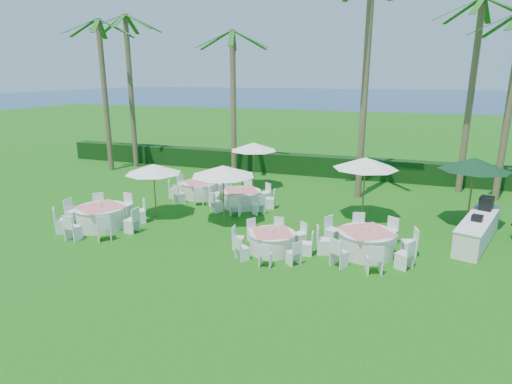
% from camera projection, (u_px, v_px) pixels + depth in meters
% --- Properties ---
extents(ground, '(120.00, 120.00, 0.00)m').
position_uv_depth(ground, '(237.00, 245.00, 15.41)').
color(ground, '#16570F').
rests_on(ground, ground).
extents(hedge, '(34.00, 1.00, 1.20)m').
position_uv_depth(hedge, '(308.00, 165.00, 26.19)').
color(hedge, black).
rests_on(hedge, ground).
extents(ocean, '(260.00, 260.00, 0.00)m').
position_uv_depth(ocean, '(384.00, 99.00, 108.37)').
color(ocean, '#082150').
rests_on(ocean, ground).
extents(banquet_table_a, '(3.46, 3.46, 1.04)m').
position_uv_depth(banquet_table_a, '(101.00, 216.00, 17.12)').
color(banquet_table_a, silver).
rests_on(banquet_table_a, ground).
extents(banquet_table_b, '(2.82, 2.82, 0.86)m').
position_uv_depth(banquet_table_b, '(272.00, 241.00, 14.77)').
color(banquet_table_b, silver).
rests_on(banquet_table_b, ground).
extents(banquet_table_c, '(3.33, 3.33, 1.01)m').
position_uv_depth(banquet_table_c, '(366.00, 242.00, 14.53)').
color(banquet_table_c, silver).
rests_on(banquet_table_c, ground).
extents(banquet_table_d, '(3.05, 3.05, 0.95)m').
position_uv_depth(banquet_table_d, '(200.00, 189.00, 21.36)').
color(banquet_table_d, silver).
rests_on(banquet_table_d, ground).
extents(banquet_table_e, '(3.13, 3.13, 0.94)m').
position_uv_depth(banquet_table_e, '(242.00, 198.00, 19.81)').
color(banquet_table_e, silver).
rests_on(banquet_table_e, ground).
extents(umbrella_a, '(2.37, 2.37, 2.32)m').
position_uv_depth(umbrella_a, '(153.00, 169.00, 17.99)').
color(umbrella_a, brown).
rests_on(umbrella_a, ground).
extents(umbrella_b, '(2.62, 2.62, 2.42)m').
position_uv_depth(umbrella_b, '(223.00, 171.00, 17.19)').
color(umbrella_b, brown).
rests_on(umbrella_b, ground).
extents(umbrella_c, '(2.48, 2.48, 2.47)m').
position_uv_depth(umbrella_c, '(254.00, 147.00, 22.67)').
color(umbrella_c, brown).
rests_on(umbrella_c, ground).
extents(umbrella_d, '(2.67, 2.67, 2.67)m').
position_uv_depth(umbrella_d, '(366.00, 163.00, 17.55)').
color(umbrella_d, brown).
rests_on(umbrella_d, ground).
extents(umbrella_green, '(2.68, 2.68, 2.82)m').
position_uv_depth(umbrella_green, '(475.00, 164.00, 16.70)').
color(umbrella_green, brown).
rests_on(umbrella_green, ground).
extents(buffet_table, '(2.08, 4.18, 1.46)m').
position_uv_depth(buffet_table, '(478.00, 229.00, 15.57)').
color(buffet_table, silver).
rests_on(buffet_table, ground).
extents(palm_a, '(4.33, 4.31, 9.53)m').
position_uv_depth(palm_a, '(130.00, 86.00, 27.25)').
color(palm_a, brown).
rests_on(palm_a, ground).
extents(palm_b, '(4.37, 4.25, 8.33)m').
position_uv_depth(palm_b, '(233.00, 98.00, 24.53)').
color(palm_b, brown).
rests_on(palm_b, ground).
extents(palm_c, '(4.38, 4.23, 10.38)m').
position_uv_depth(palm_c, '(365.00, 81.00, 19.97)').
color(palm_c, brown).
rests_on(palm_c, ground).
extents(palm_d, '(4.34, 4.29, 9.46)m').
position_uv_depth(palm_d, '(471.00, 90.00, 21.09)').
color(palm_d, brown).
rests_on(palm_d, ground).
extents(palm_e, '(4.40, 4.13, 8.68)m').
position_uv_depth(palm_e, '(510.00, 100.00, 19.70)').
color(palm_e, brown).
rests_on(palm_e, ground).
extents(palm_f, '(4.40, 3.99, 9.15)m').
position_uv_depth(palm_f, '(104.00, 90.00, 26.31)').
color(palm_f, brown).
rests_on(palm_f, ground).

